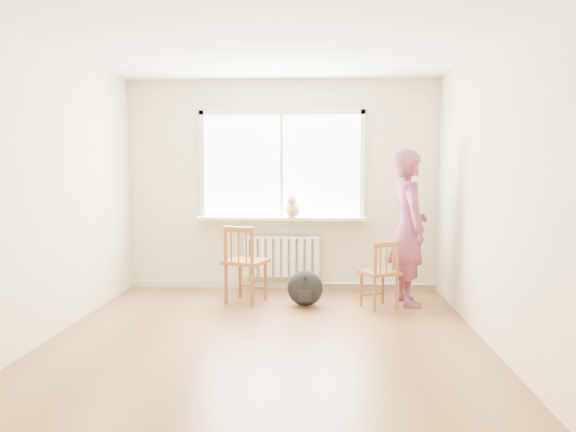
# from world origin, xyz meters

# --- Properties ---
(floor) EXTENTS (4.50, 4.50, 0.00)m
(floor) POSITION_xyz_m (0.00, 0.00, 0.00)
(floor) COLOR olive
(floor) RESTS_ON ground
(ceiling) EXTENTS (4.50, 4.50, 0.00)m
(ceiling) POSITION_xyz_m (0.00, 0.00, 2.70)
(ceiling) COLOR white
(ceiling) RESTS_ON back_wall
(back_wall) EXTENTS (4.00, 0.01, 2.70)m
(back_wall) POSITION_xyz_m (0.00, 2.25, 1.35)
(back_wall) COLOR beige
(back_wall) RESTS_ON ground
(window) EXTENTS (2.12, 0.05, 1.42)m
(window) POSITION_xyz_m (0.00, 2.22, 1.66)
(window) COLOR white
(window) RESTS_ON back_wall
(windowsill) EXTENTS (2.15, 0.22, 0.04)m
(windowsill) POSITION_xyz_m (0.00, 2.14, 0.93)
(windowsill) COLOR white
(windowsill) RESTS_ON back_wall
(radiator) EXTENTS (1.00, 0.12, 0.55)m
(radiator) POSITION_xyz_m (0.00, 2.16, 0.44)
(radiator) COLOR white
(radiator) RESTS_ON back_wall
(heating_pipe) EXTENTS (1.40, 0.04, 0.04)m
(heating_pipe) POSITION_xyz_m (1.25, 2.19, 0.08)
(heating_pipe) COLOR silver
(heating_pipe) RESTS_ON back_wall
(baseboard) EXTENTS (4.00, 0.03, 0.08)m
(baseboard) POSITION_xyz_m (0.00, 2.23, 0.04)
(baseboard) COLOR beige
(baseboard) RESTS_ON ground
(chair_left) EXTENTS (0.57, 0.56, 0.91)m
(chair_left) POSITION_xyz_m (-0.39, 1.41, 0.46)
(chair_left) COLOR brown
(chair_left) RESTS_ON floor
(chair_right) EXTENTS (0.50, 0.49, 0.76)m
(chair_right) POSITION_xyz_m (1.18, 1.23, 0.39)
(chair_right) COLOR brown
(chair_right) RESTS_ON floor
(person) EXTENTS (0.52, 0.71, 1.78)m
(person) POSITION_xyz_m (1.51, 1.47, 0.89)
(person) COLOR #BD403F
(person) RESTS_ON floor
(cat) EXTENTS (0.21, 0.46, 0.31)m
(cat) POSITION_xyz_m (0.15, 2.05, 1.07)
(cat) COLOR beige
(cat) RESTS_ON windowsill
(backpack) EXTENTS (0.49, 0.44, 0.41)m
(backpack) POSITION_xyz_m (0.33, 1.31, 0.20)
(backpack) COLOR black
(backpack) RESTS_ON floor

